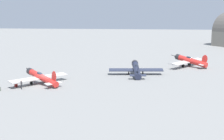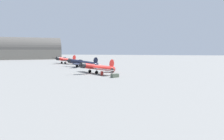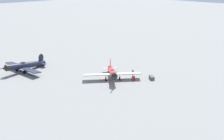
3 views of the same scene
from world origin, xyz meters
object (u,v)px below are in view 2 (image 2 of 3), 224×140
(equipment_crate, at_px, (115,76))
(fuel_drum, at_px, (102,73))
(airplane_foreground, at_px, (97,67))
(airplane_mid_apron, at_px, (82,63))
(ground_crew_mechanic, at_px, (112,70))
(airplane_far_line, at_px, (66,60))

(equipment_crate, xyz_separation_m, fuel_drum, (2.25, 3.40, 0.09))
(airplane_foreground, distance_m, airplane_mid_apron, 21.25)
(airplane_mid_apron, bearing_deg, fuel_drum, 115.33)
(ground_crew_mechanic, bearing_deg, airplane_mid_apron, -173.76)
(airplane_mid_apron, relative_size, equipment_crate, 6.77)
(airplane_foreground, xyz_separation_m, ground_crew_mechanic, (-2.29, -4.23, -0.43))
(equipment_crate, distance_m, fuel_drum, 4.08)
(airplane_mid_apron, height_order, ground_crew_mechanic, airplane_mid_apron)
(airplane_foreground, height_order, airplane_mid_apron, airplane_foreground)
(airplane_foreground, relative_size, fuel_drum, 11.55)
(fuel_drum, bearing_deg, equipment_crate, -123.52)
(airplane_foreground, height_order, ground_crew_mechanic, airplane_foreground)
(airplane_foreground, bearing_deg, equipment_crate, 81.34)
(airplane_foreground, bearing_deg, airplane_far_line, -103.57)
(equipment_crate, bearing_deg, ground_crew_mechanic, 21.64)
(airplane_foreground, distance_m, airplane_far_line, 39.30)
(equipment_crate, bearing_deg, airplane_far_line, 38.55)
(ground_crew_mechanic, bearing_deg, equipment_crate, -9.66)
(airplane_foreground, relative_size, equipment_crate, 6.01)
(ground_crew_mechanic, relative_size, equipment_crate, 0.93)
(airplane_far_line, relative_size, equipment_crate, 6.67)
(ground_crew_mechanic, bearing_deg, airplane_foreground, -149.80)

